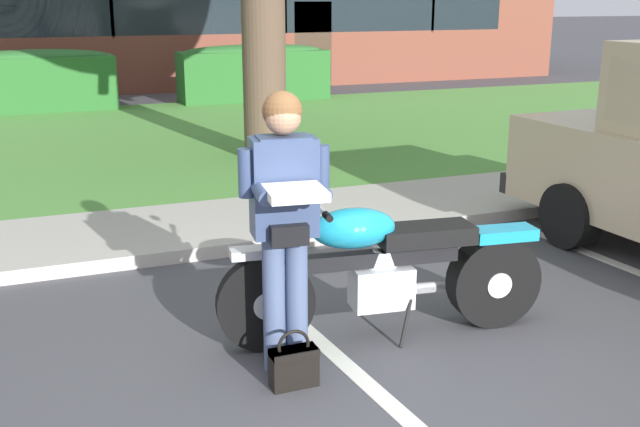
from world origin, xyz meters
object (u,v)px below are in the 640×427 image
object	(u,v)px
hedge_left	(39,80)
rider_person	(285,212)
handbag	(294,364)
hedge_center_left	(254,72)
brick_building	(92,11)
motorcycle	(396,267)

from	to	relation	value
hedge_left	rider_person	bearing A→B (deg)	-85.79
handbag	hedge_left	world-z (taller)	hedge_left
hedge_left	hedge_center_left	world-z (taller)	same
brick_building	motorcycle	bearing A→B (deg)	-90.19
motorcycle	brick_building	xyz separation A→B (m)	(0.06, 18.27, 1.34)
hedge_center_left	brick_building	bearing A→B (deg)	111.50
hedge_left	brick_building	distance (m)	6.91
handbag	brick_building	world-z (taller)	brick_building
rider_person	brick_building	size ratio (longest dim) A/B	0.07
hedge_left	brick_building	world-z (taller)	brick_building
hedge_center_left	brick_building	xyz separation A→B (m)	(-2.59, 6.57, 1.18)
motorcycle	hedge_left	size ratio (longest dim) A/B	0.78
brick_building	rider_person	bearing A→B (deg)	-92.80
rider_person	hedge_left	size ratio (longest dim) A/B	0.59
hedge_center_left	motorcycle	bearing A→B (deg)	-102.75
rider_person	handbag	world-z (taller)	rider_person
motorcycle	hedge_center_left	xyz separation A→B (m)	(2.65, 11.70, 0.16)
hedge_left	hedge_center_left	bearing A→B (deg)	-0.00
motorcycle	hedge_left	bearing A→B (deg)	98.35
rider_person	hedge_center_left	size ratio (longest dim) A/B	0.53
motorcycle	hedge_center_left	size ratio (longest dim) A/B	0.70
rider_person	hedge_left	distance (m)	11.93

